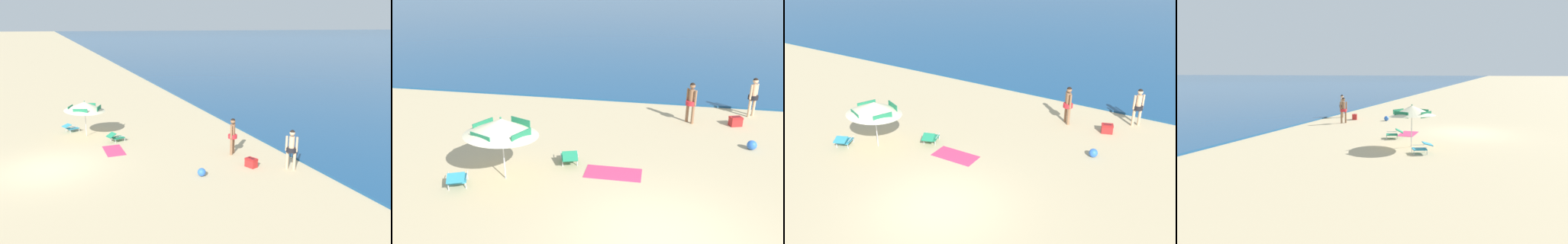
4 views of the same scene
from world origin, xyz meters
The scene contains 9 objects.
ground_plane centered at (0.00, 0.00, 0.00)m, with size 800.00×800.00×0.00m, color tan.
beach_umbrella_striped_main centered at (-4.73, 2.05, 1.71)m, with size 3.16×3.16×2.05m.
lounge_chair_under_umbrella centered at (-3.03, 3.40, 0.27)m, with size 0.79×1.01×0.52m.
lounge_chair_beside_umbrella centered at (-5.91, 1.27, 0.28)m, with size 0.83×0.99×0.49m.
person_standing_near_shore centered at (3.85, 9.78, 1.03)m, with size 0.44×0.44×1.78m.
person_standing_beside centered at (1.07, 8.35, 1.03)m, with size 0.44×0.44×1.78m.
cooler_box centered at (2.97, 8.34, 0.20)m, with size 0.58×0.50×0.43m.
beach_ball centered at (3.17, 5.89, 0.17)m, with size 0.35×0.35×0.35m, color blue.
beach_towel centered at (-1.51, 3.05, 0.01)m, with size 0.90×1.80×0.01m, color #DB3866.
Camera 3 is at (7.30, -9.20, 8.43)m, focal length 39.68 mm.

